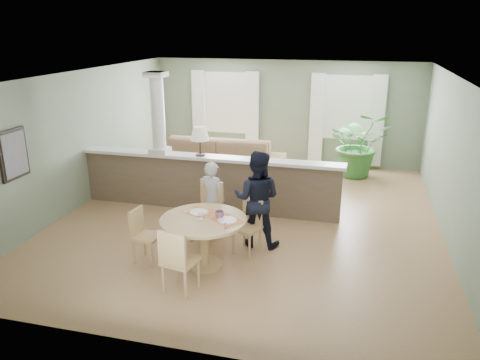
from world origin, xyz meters
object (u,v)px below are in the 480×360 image
(dining_table, at_px, (204,228))
(man_person, at_px, (257,199))
(houseplant, at_px, (359,144))
(chair_far_boy, at_px, (208,208))
(child_person, at_px, (212,199))
(sofa, at_px, (213,163))
(chair_side, at_px, (143,233))
(chair_near, at_px, (177,259))
(chair_far_man, at_px, (249,223))

(dining_table, relative_size, man_person, 0.80)
(houseplant, relative_size, man_person, 0.99)
(houseplant, distance_m, chair_far_boy, 4.94)
(child_person, relative_size, man_person, 0.83)
(sofa, bearing_deg, man_person, -60.19)
(chair_side, bearing_deg, man_person, -51.14)
(dining_table, height_order, child_person, child_person)
(chair_near, bearing_deg, dining_table, -86.69)
(sofa, height_order, chair_side, sofa)
(chair_far_boy, distance_m, chair_side, 1.26)
(chair_far_boy, distance_m, child_person, 0.17)
(chair_far_boy, relative_size, chair_near, 1.06)
(sofa, distance_m, chair_side, 3.98)
(chair_far_boy, bearing_deg, dining_table, -61.36)
(man_person, bearing_deg, sofa, -59.26)
(sofa, height_order, chair_near, chair_near)
(chair_far_man, bearing_deg, chair_far_boy, -179.88)
(dining_table, xyz_separation_m, man_person, (0.61, 0.94, 0.19))
(dining_table, bearing_deg, chair_far_man, 51.21)
(houseplant, height_order, chair_far_boy, houseplant)
(chair_far_man, bearing_deg, man_person, 95.88)
(houseplant, xyz_separation_m, chair_far_boy, (-2.43, -4.30, -0.24))
(chair_near, relative_size, child_person, 0.71)
(dining_table, relative_size, chair_far_man, 1.49)
(sofa, distance_m, dining_table, 4.06)
(chair_near, bearing_deg, chair_side, -30.94)
(chair_far_man, height_order, chair_near, chair_near)
(child_person, bearing_deg, man_person, -175.34)
(child_person, bearing_deg, chair_near, 107.80)
(houseplant, xyz_separation_m, man_person, (-1.57, -4.32, 0.01))
(chair_far_boy, bearing_deg, chair_far_man, -5.99)
(sofa, distance_m, houseplant, 3.56)
(dining_table, xyz_separation_m, chair_near, (-0.11, -0.84, -0.09))
(sofa, bearing_deg, chair_far_boy, -74.04)
(chair_far_man, relative_size, chair_side, 1.02)
(chair_far_boy, distance_m, chair_far_man, 0.84)
(chair_side, bearing_deg, dining_table, -79.42)
(chair_near, bearing_deg, chair_far_man, -102.63)
(sofa, relative_size, chair_near, 3.39)
(dining_table, height_order, chair_side, dining_table)
(chair_far_boy, xyz_separation_m, child_person, (0.04, 0.12, 0.11))
(sofa, xyz_separation_m, child_person, (0.88, -2.82, 0.20))
(houseplant, relative_size, dining_table, 1.24)
(dining_table, height_order, chair_far_boy, chair_far_boy)
(houseplant, bearing_deg, man_person, -110.02)
(houseplant, distance_m, child_person, 4.81)
(dining_table, bearing_deg, man_person, 57.09)
(child_person, xyz_separation_m, man_person, (0.82, -0.14, 0.14))
(chair_near, height_order, man_person, man_person)
(sofa, xyz_separation_m, chair_near, (0.99, -4.74, 0.05))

